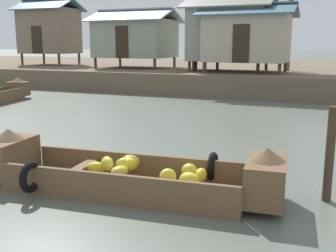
{
  "coord_description": "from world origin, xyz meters",
  "views": [
    {
      "loc": [
        2.55,
        -0.36,
        2.46
      ],
      "look_at": [
        -0.74,
        7.62,
        0.71
      ],
      "focal_mm": 43.22,
      "sensor_mm": 36.0,
      "label": 1
    }
  ],
  "objects_px": {
    "mooring_post": "(330,155)",
    "banana_boat": "(127,173)",
    "stilt_house_left": "(49,30)",
    "vendor_person": "(195,53)",
    "stilt_house_mid_left": "(136,38)",
    "stilt_house_mid_right": "(230,33)",
    "stilt_house_right": "(247,37)"
  },
  "relations": [
    {
      "from": "mooring_post",
      "to": "banana_boat",
      "type": "bearing_deg",
      "value": -165.03
    },
    {
      "from": "stilt_house_left",
      "to": "mooring_post",
      "type": "bearing_deg",
      "value": -42.0
    },
    {
      "from": "vendor_person",
      "to": "mooring_post",
      "type": "bearing_deg",
      "value": -63.56
    },
    {
      "from": "banana_boat",
      "to": "stilt_house_mid_left",
      "type": "xyz_separation_m",
      "value": [
        -8.15,
        16.46,
        2.52
      ]
    },
    {
      "from": "stilt_house_mid_right",
      "to": "vendor_person",
      "type": "xyz_separation_m",
      "value": [
        -1.69,
        -0.68,
        -1.07
      ]
    },
    {
      "from": "vendor_person",
      "to": "mooring_post",
      "type": "relative_size",
      "value": 1.09
    },
    {
      "from": "stilt_house_right",
      "to": "vendor_person",
      "type": "distance_m",
      "value": 2.89
    },
    {
      "from": "vendor_person",
      "to": "stilt_house_left",
      "type": "bearing_deg",
      "value": 168.05
    },
    {
      "from": "stilt_house_left",
      "to": "stilt_house_mid_left",
      "type": "xyz_separation_m",
      "value": [
        7.03,
        -0.88,
        -0.55
      ]
    },
    {
      "from": "banana_boat",
      "to": "vendor_person",
      "type": "height_order",
      "value": "vendor_person"
    },
    {
      "from": "stilt_house_mid_right",
      "to": "vendor_person",
      "type": "relative_size",
      "value": 2.8
    },
    {
      "from": "stilt_house_mid_right",
      "to": "mooring_post",
      "type": "xyz_separation_m",
      "value": [
        5.33,
        -14.78,
        -2.29
      ]
    },
    {
      "from": "banana_boat",
      "to": "stilt_house_left",
      "type": "bearing_deg",
      "value": 131.18
    },
    {
      "from": "stilt_house_mid_left",
      "to": "vendor_person",
      "type": "distance_m",
      "value": 4.62
    },
    {
      "from": "stilt_house_left",
      "to": "stilt_house_mid_right",
      "type": "distance_m",
      "value": 13.11
    },
    {
      "from": "banana_boat",
      "to": "vendor_person",
      "type": "relative_size",
      "value": 3.18
    },
    {
      "from": "stilt_house_left",
      "to": "stilt_house_mid_right",
      "type": "height_order",
      "value": "stilt_house_left"
    },
    {
      "from": "stilt_house_mid_right",
      "to": "stilt_house_mid_left",
      "type": "bearing_deg",
      "value": 172.04
    },
    {
      "from": "stilt_house_left",
      "to": "mooring_post",
      "type": "xyz_separation_m",
      "value": [
        18.32,
        -16.5,
        -2.64
      ]
    },
    {
      "from": "stilt_house_right",
      "to": "stilt_house_mid_right",
      "type": "bearing_deg",
      "value": 145.16
    },
    {
      "from": "banana_boat",
      "to": "stilt_house_right",
      "type": "height_order",
      "value": "stilt_house_right"
    },
    {
      "from": "banana_boat",
      "to": "stilt_house_mid_right",
      "type": "bearing_deg",
      "value": 97.93
    },
    {
      "from": "stilt_house_mid_left",
      "to": "stilt_house_mid_right",
      "type": "xyz_separation_m",
      "value": [
        5.97,
        -0.83,
        0.21
      ]
    },
    {
      "from": "banana_boat",
      "to": "vendor_person",
      "type": "bearing_deg",
      "value": 104.49
    },
    {
      "from": "stilt_house_left",
      "to": "stilt_house_mid_right",
      "type": "relative_size",
      "value": 0.95
    },
    {
      "from": "stilt_house_right",
      "to": "stilt_house_left",
      "type": "bearing_deg",
      "value": 170.05
    },
    {
      "from": "stilt_house_left",
      "to": "vendor_person",
      "type": "distance_m",
      "value": 11.65
    },
    {
      "from": "stilt_house_left",
      "to": "stilt_house_mid_left",
      "type": "height_order",
      "value": "stilt_house_left"
    },
    {
      "from": "stilt_house_mid_left",
      "to": "stilt_house_right",
      "type": "xyz_separation_m",
      "value": [
        7.05,
        -1.58,
        -0.03
      ]
    },
    {
      "from": "banana_boat",
      "to": "vendor_person",
      "type": "distance_m",
      "value": 15.53
    },
    {
      "from": "stilt_house_left",
      "to": "stilt_house_mid_right",
      "type": "bearing_deg",
      "value": -7.53
    },
    {
      "from": "mooring_post",
      "to": "stilt_house_right",
      "type": "bearing_deg",
      "value": 106.85
    }
  ]
}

